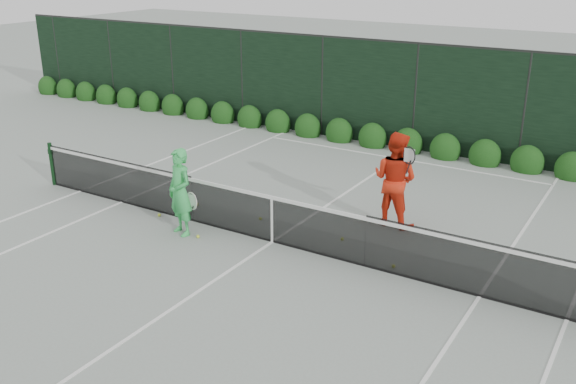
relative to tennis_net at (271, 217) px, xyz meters
The scene contains 8 objects.
ground 0.53m from the tennis_net, ahead, with size 80.00×80.00×0.00m, color gray.
tennis_net is the anchor object (origin of this frame).
player_woman 1.90m from the tennis_net, 161.27° to the right, with size 0.76×0.61×1.79m.
player_man 2.73m from the tennis_net, 50.95° to the left, with size 1.06×0.87×2.00m.
court_lines 0.53m from the tennis_net, ahead, with size 11.03×23.83×0.01m.
windscreen_fence 2.88m from the tennis_net, 89.49° to the right, with size 32.00×21.07×3.06m.
hedge_row 7.16m from the tennis_net, 89.80° to the left, with size 31.66×0.65×0.94m.
tennis_balls 0.85m from the tennis_net, 154.71° to the left, with size 5.35×1.49×0.07m.
Camera 1 is at (6.30, -9.67, 5.40)m, focal length 40.00 mm.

